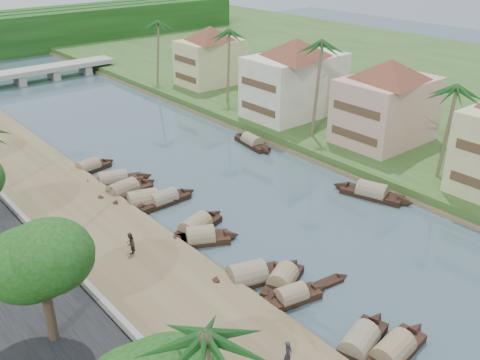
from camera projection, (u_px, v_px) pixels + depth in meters
ground at (371, 257)px, 43.31m from camera, size 220.00×220.00×0.00m
left_bank at (79, 222)px, 47.77m from camera, size 10.00×180.00×0.80m
right_bank at (338, 133)px, 67.97m from camera, size 16.00×180.00×1.20m
retaining_wall at (30, 228)px, 44.93m from camera, size 0.40×180.00×1.10m
bridge at (36, 72)px, 92.64m from camera, size 28.00×4.00×2.40m
building_mid at (387, 100)px, 62.03m from camera, size 14.11×14.11×9.70m
building_far at (295, 76)px, 71.07m from camera, size 15.59×15.59×10.20m
building_distant at (211, 55)px, 85.77m from camera, size 12.62×12.62×9.20m
sampan_2 at (393, 353)px, 32.98m from camera, size 8.02×2.45×2.10m
sampan_3 at (359, 345)px, 33.62m from camera, size 8.05×3.68×2.14m
sampan_4 at (291, 297)px, 37.98m from camera, size 6.36×2.61×1.83m
sampan_5 at (283, 280)px, 39.79m from camera, size 6.61×4.26×2.11m
sampan_6 at (247, 277)px, 40.15m from camera, size 8.15×4.12×2.36m
sampan_7 at (195, 228)px, 46.80m from camera, size 8.13×3.91×2.14m
sampan_8 at (200, 238)px, 45.22m from camera, size 6.92×4.64×2.16m
sampan_9 at (163, 200)px, 51.60m from camera, size 7.67×1.75×1.97m
sampan_10 at (123, 192)px, 53.15m from camera, size 8.56×2.93×2.30m
sampan_11 at (143, 202)px, 51.28m from camera, size 8.42×4.18×2.35m
sampan_12 at (113, 180)px, 55.70m from camera, size 8.50×4.09×2.04m
sampan_13 at (89, 168)px, 58.54m from camera, size 7.04×2.44×1.94m
sampan_15 at (372, 193)px, 52.96m from camera, size 4.28×8.65×2.27m
sampan_16 at (252, 142)px, 65.59m from camera, size 2.55×8.08×1.97m
canoe_1 at (320, 286)px, 39.67m from camera, size 5.58×1.63×0.89m
canoe_2 at (153, 204)px, 51.52m from camera, size 5.32×3.13×0.80m
palm_1 at (453, 90)px, 51.05m from camera, size 3.20×3.20×10.74m
palm_2 at (318, 45)px, 61.19m from camera, size 3.20×3.20×12.74m
palm_3 at (227, 33)px, 74.77m from camera, size 3.20×3.20×11.59m
palm_4 at (205, 341)px, 19.24m from camera, size 3.20×3.20×11.03m
palm_7 at (155, 24)px, 84.98m from camera, size 3.20×3.20×11.08m
tree_2 at (40, 261)px, 30.37m from camera, size 5.20×5.20×7.86m
tree_6 at (307, 68)px, 75.87m from camera, size 4.59×4.59×7.00m
person_near at (288, 354)px, 31.14m from camera, size 0.75×0.63×1.75m
person_far at (130, 243)px, 42.11m from camera, size 1.10×1.09×1.80m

